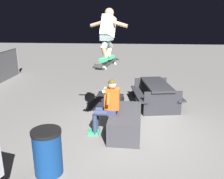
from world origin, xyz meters
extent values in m
plane|color=slate|center=(0.00, 0.00, 0.00)|extent=(40.00, 40.00, 0.00)
cube|color=#38383D|center=(0.13, 0.19, 0.27)|extent=(1.58, 0.79, 0.54)
cube|color=#2D3856|center=(-0.01, 0.51, 0.60)|extent=(0.32, 0.20, 0.12)
cube|color=#D15119|center=(-0.01, 0.51, 0.91)|extent=(0.21, 0.35, 0.50)
sphere|color=tan|center=(-0.01, 0.51, 1.26)|extent=(0.20, 0.20, 0.20)
sphere|color=#423A19|center=(-0.01, 0.51, 1.28)|extent=(0.19, 0.19, 0.19)
cylinder|color=#D15119|center=(-0.21, 0.58, 0.98)|extent=(0.19, 0.09, 0.29)
cylinder|color=tan|center=(-0.12, 0.67, 1.08)|extent=(0.24, 0.08, 0.19)
cylinder|color=#D15119|center=(0.19, 0.56, 0.98)|extent=(0.19, 0.09, 0.29)
cylinder|color=tan|center=(0.12, 0.66, 1.08)|extent=(0.24, 0.08, 0.19)
cylinder|color=#2D3856|center=(-0.09, 0.71, 0.58)|extent=(0.16, 0.41, 0.14)
cylinder|color=#2D3856|center=(-0.08, 0.91, 0.29)|extent=(0.11, 0.11, 0.50)
cube|color=#2D9E66|center=(-0.08, 0.96, 0.04)|extent=(0.11, 0.26, 0.08)
cylinder|color=#2D3856|center=(0.09, 0.70, 0.58)|extent=(0.16, 0.41, 0.14)
cylinder|color=#2D3856|center=(0.10, 0.90, 0.29)|extent=(0.11, 0.11, 0.50)
cube|color=#2D9E66|center=(0.10, 0.95, 0.04)|extent=(0.11, 0.26, 0.08)
cube|color=black|center=(0.05, 0.63, 1.73)|extent=(0.82, 0.45, 0.14)
cube|color=black|center=(0.47, 0.48, 1.75)|extent=(0.18, 0.23, 0.04)
cube|color=black|center=(-0.38, 0.77, 1.75)|extent=(0.17, 0.23, 0.07)
cube|color=#99999E|center=(0.31, 0.54, 1.71)|extent=(0.11, 0.17, 0.04)
cylinder|color=white|center=(0.34, 0.62, 1.68)|extent=(0.06, 0.05, 0.05)
cylinder|color=white|center=(0.28, 0.45, 1.68)|extent=(0.06, 0.05, 0.05)
cube|color=#99999E|center=(-0.22, 0.72, 1.71)|extent=(0.11, 0.17, 0.04)
cylinder|color=white|center=(-0.19, 0.80, 1.68)|extent=(0.06, 0.05, 0.05)
cylinder|color=white|center=(-0.25, 0.63, 1.68)|extent=(0.06, 0.05, 0.05)
cube|color=#2D9E66|center=(0.22, 0.57, 1.84)|extent=(0.28, 0.18, 0.08)
cube|color=#2D9E66|center=(-0.12, 0.69, 1.84)|extent=(0.28, 0.18, 0.08)
cylinder|color=tan|center=(0.17, 0.59, 2.00)|extent=(0.26, 0.17, 0.31)
cylinder|color=slate|center=(0.10, 0.61, 2.20)|extent=(0.36, 0.23, 0.33)
cylinder|color=tan|center=(-0.07, 0.67, 2.00)|extent=(0.26, 0.17, 0.31)
cylinder|color=slate|center=(0.00, 0.65, 2.20)|extent=(0.36, 0.23, 0.33)
cube|color=slate|center=(0.05, 0.63, 2.30)|extent=(0.35, 0.29, 0.12)
cube|color=silver|center=(0.12, 0.60, 2.54)|extent=(0.50, 0.35, 0.52)
sphere|color=tan|center=(0.18, 0.58, 2.82)|extent=(0.20, 0.20, 0.20)
cylinder|color=tan|center=(0.21, 0.80, 2.60)|extent=(0.22, 0.45, 0.19)
cylinder|color=tan|center=(0.07, 0.39, 2.60)|extent=(0.22, 0.45, 0.19)
cube|color=black|center=(1.83, 0.84, 0.03)|extent=(1.16, 1.09, 0.06)
cube|color=black|center=(1.83, 0.84, 0.12)|extent=(1.13, 1.08, 0.44)
cube|color=black|center=(1.83, 1.26, 0.11)|extent=(0.85, 0.27, 0.21)
cube|color=black|center=(1.83, 0.42, 0.11)|extent=(0.85, 0.27, 0.21)
cube|color=#28282D|center=(2.04, -0.72, 0.72)|extent=(1.79, 0.96, 0.06)
cube|color=#28282D|center=(1.95, -0.18, 0.42)|extent=(1.72, 0.51, 0.04)
cube|color=#28282D|center=(2.12, -1.26, 0.42)|extent=(1.72, 0.51, 0.04)
cube|color=#28282D|center=(2.80, -0.60, 0.36)|extent=(0.23, 1.10, 0.72)
cube|color=#28282D|center=(1.28, -0.84, 0.36)|extent=(0.23, 1.10, 0.72)
cylinder|color=navy|center=(-1.59, 1.53, 0.40)|extent=(0.51, 0.51, 0.79)
cylinder|color=black|center=(-1.59, 1.53, 0.82)|extent=(0.53, 0.53, 0.06)
cylinder|color=slate|center=(6.00, 5.64, 0.64)|extent=(0.05, 0.05, 1.29)
camera|label=1|loc=(-5.26, 0.08, 2.75)|focal=38.54mm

